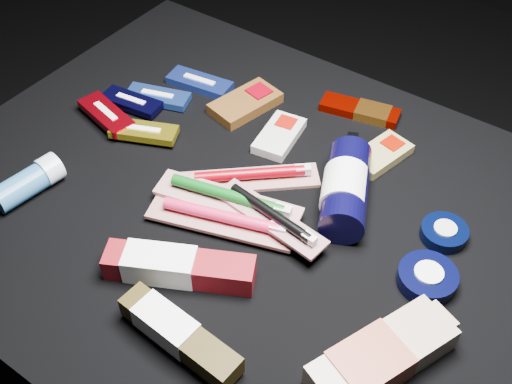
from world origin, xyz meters
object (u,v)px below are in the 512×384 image
Objects in this scene: lotion_bottle at (346,188)px; bodywash_bottle at (380,359)px; deodorant_stick at (29,182)px; toothpaste_carton_red at (173,266)px.

lotion_bottle reaches higher than bodywash_bottle.
lotion_bottle is 1.03× the size of bodywash_bottle.
bodywash_bottle is at bearing 11.98° from deodorant_stick.
deodorant_stick reaches higher than toothpaste_carton_red.
lotion_bottle is 1.85× the size of deodorant_stick.
lotion_bottle is at bearing 40.16° from deodorant_stick.
deodorant_stick reaches higher than bodywash_bottle.
bodywash_bottle is 1.80× the size of deodorant_stick.
lotion_bottle reaches higher than deodorant_stick.
toothpaste_carton_red is at bearing 8.83° from deodorant_stick.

